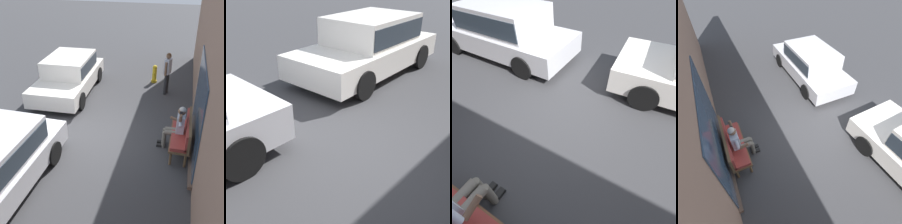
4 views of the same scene
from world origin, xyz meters
The scene contains 2 objects.
ground_plane centered at (0.00, 0.00, 0.00)m, with size 60.00×60.00×0.00m, color #38383A.
parked_car_near centered at (-3.03, -1.84, 0.83)m, with size 4.51×2.18×1.52m.
Camera 2 is at (2.88, 2.60, 2.71)m, focal length 45.00 mm.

